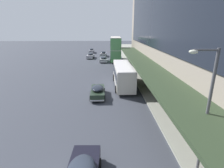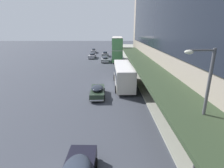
# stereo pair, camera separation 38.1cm
# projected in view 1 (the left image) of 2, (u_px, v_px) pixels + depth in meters

# --- Properties ---
(transit_bus_kerbside_front) EXTENTS (3.04, 9.22, 6.13)m
(transit_bus_kerbside_front) POSITION_uv_depth(u_px,v_px,m) (116.00, 48.00, 45.49)
(transit_bus_kerbside_front) COLOR #4D9150
(transit_bus_kerbside_front) RESTS_ON ground
(transit_bus_kerbside_rear) EXTENTS (2.74, 9.14, 3.21)m
(transit_bus_kerbside_rear) POSITION_uv_depth(u_px,v_px,m) (123.00, 74.00, 25.45)
(transit_bus_kerbside_rear) COLOR beige
(transit_bus_kerbside_rear) RESTS_ON ground
(sedan_trailing_mid) EXTENTS (2.05, 4.76, 1.50)m
(sedan_trailing_mid) POSITION_uv_depth(u_px,v_px,m) (90.00, 56.00, 50.41)
(sedan_trailing_mid) COLOR gray
(sedan_trailing_mid) RESTS_ON ground
(sedan_far_back) EXTENTS (1.97, 5.06, 1.59)m
(sedan_far_back) POSITION_uv_depth(u_px,v_px,m) (91.00, 51.00, 61.73)
(sedan_far_back) COLOR slate
(sedan_far_back) RESTS_ON ground
(sedan_second_mid) EXTENTS (2.08, 4.90, 1.43)m
(sedan_second_mid) POSITION_uv_depth(u_px,v_px,m) (104.00, 59.00, 44.87)
(sedan_second_mid) COLOR gray
(sedan_second_mid) RESTS_ON ground
(sedan_oncoming_front) EXTENTS (1.89, 4.50, 1.47)m
(sedan_oncoming_front) POSITION_uv_depth(u_px,v_px,m) (98.00, 91.00, 21.74)
(sedan_oncoming_front) COLOR #223123
(sedan_oncoming_front) RESTS_ON ground
(sedan_second_near) EXTENTS (2.03, 4.53, 1.65)m
(sedan_second_near) POSITION_uv_depth(u_px,v_px,m) (103.00, 54.00, 53.65)
(sedan_second_near) COLOR gray
(sedan_second_near) RESTS_ON ground
(sedan_lead_mid) EXTENTS (1.91, 4.27, 1.44)m
(sedan_lead_mid) POSITION_uv_depth(u_px,v_px,m) (113.00, 50.00, 64.32)
(sedan_lead_mid) COLOR #B21C21
(sedan_lead_mid) RESTS_ON ground
(pedestrian_at_kerb) EXTENTS (0.62, 0.33, 1.86)m
(pedestrian_at_kerb) POSITION_uv_depth(u_px,v_px,m) (174.00, 104.00, 17.03)
(pedestrian_at_kerb) COLOR #2B2020
(pedestrian_at_kerb) RESTS_ON sidewalk_kerb
(street_lamp) EXTENTS (1.50, 0.28, 7.16)m
(street_lamp) POSITION_uv_depth(u_px,v_px,m) (205.00, 106.00, 9.11)
(street_lamp) COLOR #4C4C51
(street_lamp) RESTS_ON sidewalk_kerb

